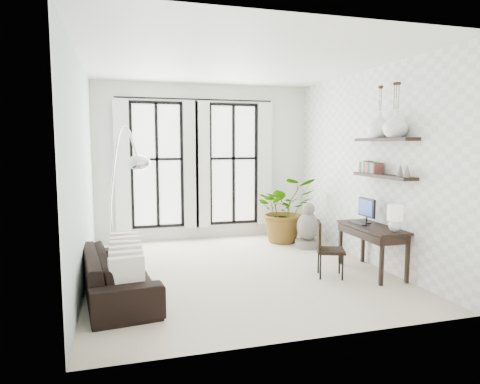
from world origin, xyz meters
name	(u,v)px	position (x,y,z in m)	size (l,w,h in m)	color
floor	(237,270)	(0.00, 0.00, 0.00)	(5.00, 5.00, 0.00)	beige
ceiling	(237,62)	(0.00, 0.00, 3.20)	(5.00, 5.00, 0.00)	white
wall_left	(82,172)	(-2.25, 0.00, 1.60)	(5.00, 5.00, 0.00)	#B1C5BF
wall_right	(366,167)	(2.25, 0.00, 1.60)	(5.00, 5.00, 0.00)	white
wall_back	(205,162)	(0.00, 2.50, 1.60)	(4.50, 4.50, 0.00)	white
windows	(196,164)	(-0.20, 2.43, 1.56)	(3.26, 0.13, 2.65)	white
wall_shelves	(382,161)	(2.11, -0.66, 1.73)	(0.25, 1.30, 0.60)	black
sofa	(118,274)	(-1.80, -0.68, 0.30)	(2.06, 0.81, 0.60)	black
throw_pillows	(126,258)	(-1.70, -0.68, 0.50)	(0.40, 1.52, 0.40)	white
plant	(285,209)	(1.47, 1.66, 0.66)	(1.20, 1.04, 1.33)	#2D7228
desk	(374,229)	(1.95, -0.75, 0.70)	(0.53, 1.24, 1.13)	black
desk_chair	(325,245)	(1.18, -0.66, 0.48)	(0.52, 0.52, 0.84)	black
arc_lamp	(122,159)	(-1.70, 0.19, 1.76)	(0.72, 1.96, 2.26)	silver
buddha	(308,229)	(1.71, 1.07, 0.37)	(0.48, 0.48, 0.87)	slate
vase_a	(396,124)	(2.11, -0.95, 2.27)	(0.37, 0.37, 0.38)	white
vase_b	(379,125)	(2.11, -0.55, 2.27)	(0.37, 0.37, 0.38)	white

